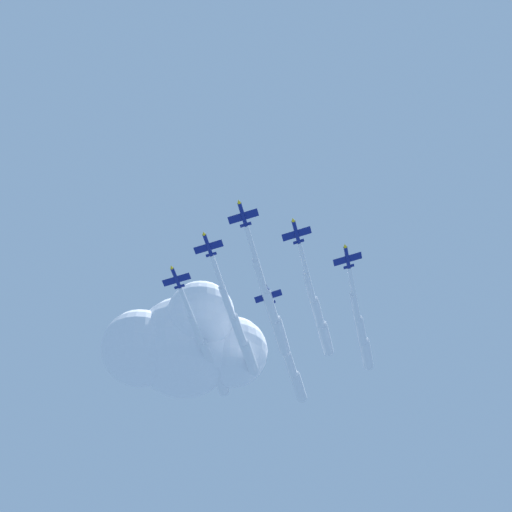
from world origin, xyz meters
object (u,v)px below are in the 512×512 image
jet_starboard_inner (240,332)px  jet_port_mid (361,332)px  jet_port_inner (318,314)px  jet_port_outer (291,366)px  jet_starboard_mid (209,357)px  jet_lead (271,308)px

jet_starboard_inner → jet_port_mid: (37.23, -10.86, -1.68)m
jet_port_inner → jet_port_outer: bearing=94.4°
jet_port_mid → jet_starboard_mid: jet_starboard_mid is taller
jet_port_mid → jet_starboard_mid: 51.38m
jet_starboard_inner → jet_port_mid: 38.82m
jet_port_mid → jet_starboard_mid: size_ratio=0.89×
jet_port_mid → jet_port_outer: jet_port_outer is taller
jet_lead → jet_starboard_inner: size_ratio=0.99×
jet_starboard_mid → jet_port_mid: bearing=-30.0°
jet_port_inner → jet_starboard_inner: bearing=147.3°
jet_lead → jet_starboard_inner: (-6.63, 16.04, 1.94)m
jet_starboard_inner → jet_lead: bearing=-67.6°
jet_lead → jet_port_inner: (15.49, 1.84, 1.92)m
jet_lead → jet_starboard_inner: jet_starboard_inner is taller
jet_lead → jet_starboard_mid: 33.90m
jet_lead → jet_port_mid: jet_port_mid is taller
jet_starboard_mid → jet_port_inner: bearing=-44.7°
jet_lead → jet_starboard_inner: 17.46m
jet_starboard_inner → jet_port_mid: size_ratio=1.15×
jet_port_inner → jet_starboard_mid: size_ratio=0.94×
jet_port_inner → jet_port_mid: bearing=12.5°
jet_port_inner → jet_starboard_mid: (-29.34, 29.04, -0.03)m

